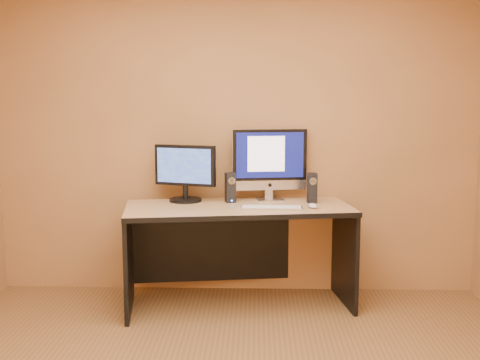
# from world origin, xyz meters

# --- Properties ---
(walls) EXTENTS (4.00, 4.00, 2.60)m
(walls) POSITION_xyz_m (0.00, 0.00, 1.30)
(walls) COLOR #A46F42
(walls) RESTS_ON ground
(desk) EXTENTS (1.82, 1.00, 0.80)m
(desk) POSITION_xyz_m (0.03, 1.58, 0.40)
(desk) COLOR tan
(desk) RESTS_ON ground
(imac) EXTENTS (0.64, 0.32, 0.60)m
(imac) POSITION_xyz_m (0.28, 1.85, 1.10)
(imac) COLOR #B5B5B9
(imac) RESTS_ON desk
(second_monitor) EXTENTS (0.57, 0.40, 0.45)m
(second_monitor) POSITION_xyz_m (-0.40, 1.77, 1.03)
(second_monitor) COLOR black
(second_monitor) RESTS_ON desk
(speaker_left) EXTENTS (0.09, 0.10, 0.24)m
(speaker_left) POSITION_xyz_m (-0.04, 1.74, 0.92)
(speaker_left) COLOR black
(speaker_left) RESTS_ON desk
(speaker_right) EXTENTS (0.08, 0.08, 0.24)m
(speaker_right) POSITION_xyz_m (0.61, 1.74, 0.92)
(speaker_right) COLOR black
(speaker_right) RESTS_ON desk
(keyboard) EXTENTS (0.47, 0.14, 0.02)m
(keyboard) POSITION_xyz_m (0.29, 1.48, 0.81)
(keyboard) COLOR #AFAFB4
(keyboard) RESTS_ON desk
(mouse) EXTENTS (0.09, 0.12, 0.04)m
(mouse) POSITION_xyz_m (0.60, 1.51, 0.82)
(mouse) COLOR silver
(mouse) RESTS_ON desk
(cable_a) EXTENTS (0.12, 0.21, 0.01)m
(cable_a) POSITION_xyz_m (0.34, 1.90, 0.81)
(cable_a) COLOR black
(cable_a) RESTS_ON desk
(cable_b) EXTENTS (0.03, 0.19, 0.01)m
(cable_b) POSITION_xyz_m (0.27, 1.91, 0.81)
(cable_b) COLOR black
(cable_b) RESTS_ON desk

